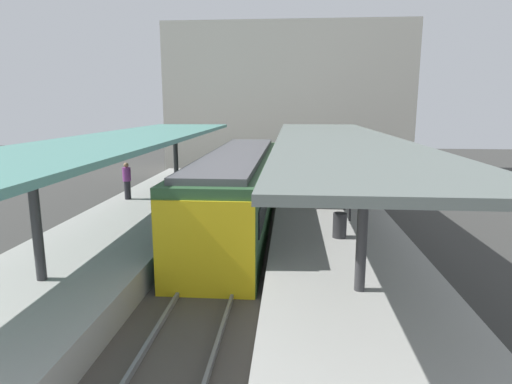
# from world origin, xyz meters

# --- Properties ---
(ground_plane) EXTENTS (80.00, 80.00, 0.00)m
(ground_plane) POSITION_xyz_m (0.00, 0.00, 0.00)
(ground_plane) COLOR #383835
(platform_left) EXTENTS (4.40, 28.00, 1.00)m
(platform_left) POSITION_xyz_m (-3.80, 0.00, 0.50)
(platform_left) COLOR #9E9E99
(platform_left) RESTS_ON ground_plane
(platform_right) EXTENTS (4.40, 28.00, 1.00)m
(platform_right) POSITION_xyz_m (3.80, 0.00, 0.50)
(platform_right) COLOR #9E9E99
(platform_right) RESTS_ON ground_plane
(track_ballast) EXTENTS (3.20, 28.00, 0.20)m
(track_ballast) POSITION_xyz_m (0.00, 0.00, 0.10)
(track_ballast) COLOR #4C4742
(track_ballast) RESTS_ON ground_plane
(rail_near_side) EXTENTS (0.08, 28.00, 0.14)m
(rail_near_side) POSITION_xyz_m (-0.72, 0.00, 0.27)
(rail_near_side) COLOR slate
(rail_near_side) RESTS_ON track_ballast
(rail_far_side) EXTENTS (0.08, 28.00, 0.14)m
(rail_far_side) POSITION_xyz_m (0.72, 0.00, 0.27)
(rail_far_side) COLOR slate
(rail_far_side) RESTS_ON track_ballast
(commuter_train) EXTENTS (2.78, 14.14, 3.10)m
(commuter_train) POSITION_xyz_m (0.00, 3.14, 1.73)
(commuter_train) COLOR #2D5633
(commuter_train) RESTS_ON track_ballast
(canopy_left) EXTENTS (4.18, 21.00, 3.04)m
(canopy_left) POSITION_xyz_m (-3.80, 1.40, 3.93)
(canopy_left) COLOR #333335
(canopy_left) RESTS_ON platform_left
(canopy_right) EXTENTS (4.18, 21.00, 3.06)m
(canopy_right) POSITION_xyz_m (3.80, 1.40, 3.95)
(canopy_right) COLOR #333335
(canopy_right) RESTS_ON platform_right
(platform_bench) EXTENTS (1.40, 0.41, 0.86)m
(platform_bench) POSITION_xyz_m (3.85, 3.23, 1.46)
(platform_bench) COLOR black
(platform_bench) RESTS_ON platform_right
(platform_sign) EXTENTS (0.90, 0.08, 2.21)m
(platform_sign) POSITION_xyz_m (4.37, 1.24, 2.62)
(platform_sign) COLOR #262628
(platform_sign) RESTS_ON platform_right
(litter_bin) EXTENTS (0.44, 0.44, 0.80)m
(litter_bin) POSITION_xyz_m (3.78, -0.85, 1.40)
(litter_bin) COLOR #2D2D30
(litter_bin) RESTS_ON platform_right
(passenger_near_bench) EXTENTS (0.36, 0.36, 1.66)m
(passenger_near_bench) POSITION_xyz_m (-5.13, 4.23, 1.86)
(passenger_near_bench) COLOR #232328
(passenger_near_bench) RESTS_ON platform_left
(station_building_backdrop) EXTENTS (18.00, 6.00, 11.00)m
(station_building_backdrop) POSITION_xyz_m (1.85, 20.00, 5.50)
(station_building_backdrop) COLOR beige
(station_building_backdrop) RESTS_ON ground_plane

